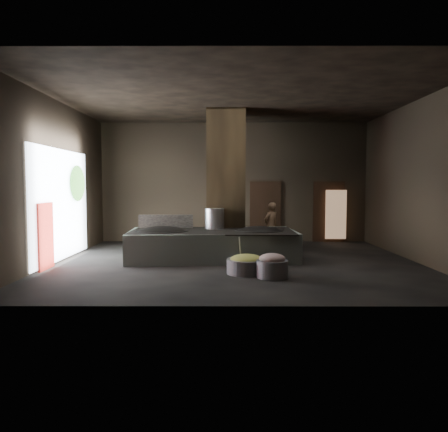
{
  "coord_description": "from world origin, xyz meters",
  "views": [
    {
      "loc": [
        -0.32,
        -12.08,
        2.13
      ],
      "look_at": [
        -0.36,
        0.55,
        1.25
      ],
      "focal_mm": 35.0,
      "sensor_mm": 36.0,
      "label": 1
    }
  ],
  "objects_px": {
    "hearth_platform": "(212,245)",
    "wok_right": "(259,233)",
    "veg_basin": "(247,266)",
    "wok_left": "(162,233)",
    "cook": "(271,226)",
    "meat_basin": "(272,269)",
    "stock_pot": "(214,219)"
  },
  "relations": [
    {
      "from": "wok_right",
      "to": "cook",
      "type": "bearing_deg",
      "value": 73.26
    },
    {
      "from": "hearth_platform",
      "to": "stock_pot",
      "type": "distance_m",
      "value": 0.9
    },
    {
      "from": "hearth_platform",
      "to": "cook",
      "type": "bearing_deg",
      "value": 41.33
    },
    {
      "from": "wok_right",
      "to": "veg_basin",
      "type": "bearing_deg",
      "value": -101.8
    },
    {
      "from": "hearth_platform",
      "to": "stock_pot",
      "type": "xyz_separation_m",
      "value": [
        0.05,
        0.55,
        0.72
      ]
    },
    {
      "from": "cook",
      "to": "veg_basin",
      "type": "relative_size",
      "value": 1.63
    },
    {
      "from": "stock_pot",
      "to": "meat_basin",
      "type": "distance_m",
      "value": 3.57
    },
    {
      "from": "hearth_platform",
      "to": "veg_basin",
      "type": "xyz_separation_m",
      "value": [
        0.89,
        -2.13,
        -0.24
      ]
    },
    {
      "from": "veg_basin",
      "to": "meat_basin",
      "type": "distance_m",
      "value": 0.74
    },
    {
      "from": "wok_left",
      "to": "cook",
      "type": "relative_size",
      "value": 0.95
    },
    {
      "from": "wok_right",
      "to": "hearth_platform",
      "type": "bearing_deg",
      "value": -177.88
    },
    {
      "from": "meat_basin",
      "to": "veg_basin",
      "type": "bearing_deg",
      "value": 141.04
    },
    {
      "from": "hearth_platform",
      "to": "wok_left",
      "type": "bearing_deg",
      "value": 178.48
    },
    {
      "from": "wok_right",
      "to": "meat_basin",
      "type": "xyz_separation_m",
      "value": [
        0.11,
        -2.65,
        -0.55
      ]
    },
    {
      "from": "hearth_platform",
      "to": "meat_basin",
      "type": "xyz_separation_m",
      "value": [
        1.46,
        -2.6,
        -0.21
      ]
    },
    {
      "from": "hearth_platform",
      "to": "cook",
      "type": "xyz_separation_m",
      "value": [
        1.9,
        1.89,
        0.37
      ]
    },
    {
      "from": "stock_pot",
      "to": "meat_basin",
      "type": "bearing_deg",
      "value": -65.79
    },
    {
      "from": "hearth_platform",
      "to": "veg_basin",
      "type": "distance_m",
      "value": 2.33
    },
    {
      "from": "wok_left",
      "to": "meat_basin",
      "type": "distance_m",
      "value": 3.91
    },
    {
      "from": "hearth_platform",
      "to": "cook",
      "type": "height_order",
      "value": "cook"
    },
    {
      "from": "wok_left",
      "to": "stock_pot",
      "type": "height_order",
      "value": "stock_pot"
    },
    {
      "from": "stock_pot",
      "to": "wok_left",
      "type": "bearing_deg",
      "value": -158.2
    },
    {
      "from": "cook",
      "to": "meat_basin",
      "type": "height_order",
      "value": "cook"
    },
    {
      "from": "cook",
      "to": "stock_pot",
      "type": "bearing_deg",
      "value": -2.31
    },
    {
      "from": "hearth_platform",
      "to": "wok_right",
      "type": "bearing_deg",
      "value": -1.37
    },
    {
      "from": "wok_left",
      "to": "veg_basin",
      "type": "xyz_separation_m",
      "value": [
        2.34,
        -2.08,
        -0.57
      ]
    },
    {
      "from": "wok_right",
      "to": "stock_pot",
      "type": "distance_m",
      "value": 1.44
    },
    {
      "from": "hearth_platform",
      "to": "veg_basin",
      "type": "bearing_deg",
      "value": -70.77
    },
    {
      "from": "hearth_platform",
      "to": "wok_right",
      "type": "xyz_separation_m",
      "value": [
        1.35,
        0.05,
        0.34
      ]
    },
    {
      "from": "wok_left",
      "to": "wok_right",
      "type": "xyz_separation_m",
      "value": [
        2.8,
        0.1,
        0.0
      ]
    },
    {
      "from": "wok_left",
      "to": "hearth_platform",
      "type": "bearing_deg",
      "value": 1.97
    },
    {
      "from": "hearth_platform",
      "to": "wok_left",
      "type": "xyz_separation_m",
      "value": [
        -1.45,
        -0.05,
        0.34
      ]
    }
  ]
}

